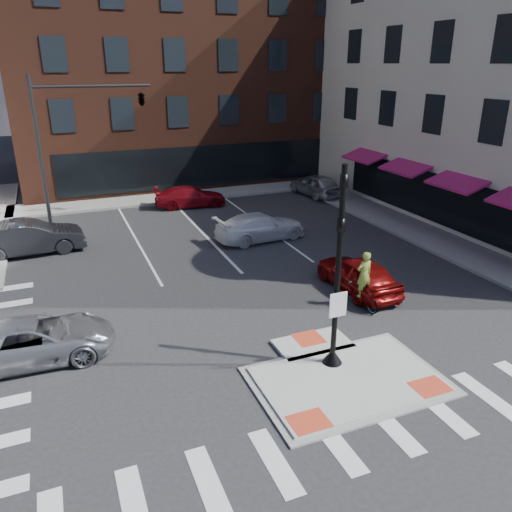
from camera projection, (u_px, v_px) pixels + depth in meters
name	position (u px, v px, depth m)	size (l,w,h in m)	color
ground	(339.00, 373.00, 14.71)	(120.00, 120.00, 0.00)	#28282B
refuge_island	(343.00, 376.00, 14.47)	(5.40, 4.65, 0.13)	gray
sidewalk_e	(415.00, 229.00, 27.13)	(3.00, 24.00, 0.15)	gray
sidewalk_n	(211.00, 193.00, 34.72)	(26.00, 3.00, 0.15)	gray
building_n	(171.00, 72.00, 40.54)	(24.40, 18.40, 15.50)	#4C2417
building_far_left	(70.00, 96.00, 56.33)	(10.00, 12.00, 10.00)	slate
building_far_right	(178.00, 85.00, 62.30)	(12.00, 12.00, 12.00)	brown
signal_pole	(336.00, 295.00, 14.20)	(0.60, 0.60, 5.98)	black
mast_arm_signal	(115.00, 109.00, 26.76)	(6.10, 2.24, 8.00)	black
silver_suv	(33.00, 340.00, 15.15)	(2.21, 4.80, 1.33)	#A8AAAF
red_sedan	(358.00, 274.00, 19.77)	(1.68, 4.18, 1.42)	maroon
white_pickup	(260.00, 227.00, 25.55)	(1.94, 4.77, 1.38)	white
bg_car_dark	(30.00, 238.00, 23.59)	(1.72, 4.92, 1.62)	#242428
bg_car_silver	(316.00, 185.00, 34.03)	(1.79, 4.45, 1.52)	#B2B4B9
bg_car_red	(190.00, 196.00, 31.51)	(1.81, 4.45, 1.29)	maroon
cyclist	(363.00, 289.00, 18.39)	(0.73, 1.78, 2.20)	#3F3F44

